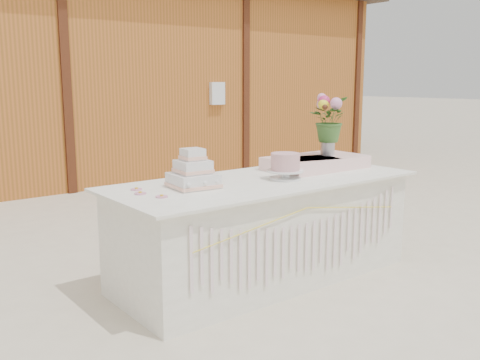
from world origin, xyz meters
The scene contains 9 objects.
ground centered at (0.00, 0.00, 0.00)m, with size 80.00×80.00×0.00m, color beige.
barn centered at (-0.01, 5.99, 1.68)m, with size 12.60×4.60×3.30m.
cake_table centered at (0.00, 0.00, 0.39)m, with size 2.40×1.00×0.77m.
wedding_cake centered at (-0.59, 0.06, 0.86)m, with size 0.33×0.33×0.27m.
pink_cake_stand centered at (0.12, -0.10, 0.88)m, with size 0.27×0.27×0.20m.
satin_runner centered at (0.65, 0.11, 0.82)m, with size 0.84×0.48×0.11m, color #FFD1CD.
flower_vase centered at (0.77, 0.09, 0.96)m, with size 0.12×0.12×0.16m, color #A8A8AD.
bouquet centered at (0.77, 0.09, 1.23)m, with size 0.34×0.29×0.38m, color #396428.
loose_flowers centered at (-0.95, 0.11, 0.78)m, with size 0.16×0.38×0.02m, color #CC7D9C, non-canonical shape.
Camera 1 is at (-2.57, -2.99, 1.50)m, focal length 40.00 mm.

